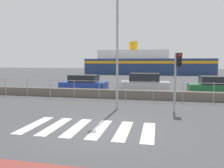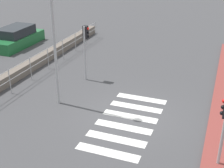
{
  "view_description": "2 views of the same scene",
  "coord_description": "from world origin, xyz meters",
  "px_view_note": "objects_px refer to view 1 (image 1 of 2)",
  "views": [
    {
      "loc": [
        2.01,
        -7.69,
        2.5
      ],
      "look_at": [
        -0.02,
        2.0,
        1.5
      ],
      "focal_mm": 35.0,
      "sensor_mm": 36.0,
      "label": 1
    },
    {
      "loc": [
        -11.27,
        -3.37,
        6.87
      ],
      "look_at": [
        0.35,
        1.0,
        1.2
      ],
      "focal_mm": 50.0,
      "sensor_mm": 36.0,
      "label": 2
    }
  ],
  "objects_px": {
    "ferry_boat": "(145,64)",
    "parked_car_green": "(218,86)",
    "streetlamp": "(117,34)",
    "parked_car_blue": "(84,84)",
    "parked_car_silver": "(145,84)",
    "traffic_light_far": "(178,69)"
  },
  "relations": [
    {
      "from": "streetlamp",
      "to": "parked_car_blue",
      "type": "distance_m",
      "value": 9.21
    },
    {
      "from": "traffic_light_far",
      "to": "parked_car_blue",
      "type": "relative_size",
      "value": 0.72
    },
    {
      "from": "ferry_boat",
      "to": "parked_car_green",
      "type": "relative_size",
      "value": 5.75
    },
    {
      "from": "traffic_light_far",
      "to": "streetlamp",
      "type": "relative_size",
      "value": 0.46
    },
    {
      "from": "ferry_boat",
      "to": "traffic_light_far",
      "type": "bearing_deg",
      "value": -84.1
    },
    {
      "from": "traffic_light_far",
      "to": "parked_car_blue",
      "type": "height_order",
      "value": "traffic_light_far"
    },
    {
      "from": "ferry_boat",
      "to": "parked_car_green",
      "type": "bearing_deg",
      "value": -75.14
    },
    {
      "from": "traffic_light_far",
      "to": "parked_car_silver",
      "type": "xyz_separation_m",
      "value": [
        -2.01,
        7.25,
        -1.49
      ]
    },
    {
      "from": "streetlamp",
      "to": "parked_car_blue",
      "type": "bearing_deg",
      "value": 120.38
    },
    {
      "from": "streetlamp",
      "to": "parked_car_green",
      "type": "bearing_deg",
      "value": 47.82
    },
    {
      "from": "parked_car_silver",
      "to": "parked_car_blue",
      "type": "bearing_deg",
      "value": -180.0
    },
    {
      "from": "parked_car_silver",
      "to": "parked_car_green",
      "type": "distance_m",
      "value": 5.71
    },
    {
      "from": "parked_car_green",
      "to": "parked_car_blue",
      "type": "bearing_deg",
      "value": -180.0
    },
    {
      "from": "ferry_boat",
      "to": "parked_car_green",
      "type": "distance_m",
      "value": 28.42
    },
    {
      "from": "traffic_light_far",
      "to": "parked_car_green",
      "type": "relative_size",
      "value": 0.67
    },
    {
      "from": "parked_car_blue",
      "to": "parked_car_green",
      "type": "height_order",
      "value": "parked_car_green"
    },
    {
      "from": "traffic_light_far",
      "to": "parked_car_silver",
      "type": "distance_m",
      "value": 7.67
    },
    {
      "from": "streetlamp",
      "to": "traffic_light_far",
      "type": "bearing_deg",
      "value": 3.07
    },
    {
      "from": "ferry_boat",
      "to": "parked_car_blue",
      "type": "bearing_deg",
      "value": -97.85
    },
    {
      "from": "streetlamp",
      "to": "parked_car_green",
      "type": "distance_m",
      "value": 10.53
    },
    {
      "from": "parked_car_blue",
      "to": "parked_car_silver",
      "type": "height_order",
      "value": "parked_car_silver"
    },
    {
      "from": "parked_car_green",
      "to": "traffic_light_far",
      "type": "bearing_deg",
      "value": -116.99
    }
  ]
}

